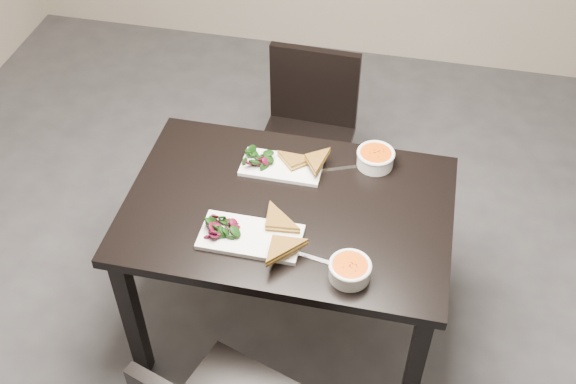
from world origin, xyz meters
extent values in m
cube|color=black|center=(-0.26, 0.28, 0.73)|extent=(1.20, 0.80, 0.04)
cube|color=black|center=(-0.80, -0.06, 0.35)|extent=(0.06, 0.06, 0.71)
cube|color=black|center=(0.28, -0.06, 0.35)|extent=(0.06, 0.06, 0.71)
cube|color=black|center=(-0.80, 0.62, 0.35)|extent=(0.06, 0.06, 0.71)
cube|color=black|center=(0.28, 0.62, 0.35)|extent=(0.06, 0.06, 0.71)
cube|color=black|center=(-0.33, 0.98, 0.43)|extent=(0.43, 0.43, 0.04)
cube|color=black|center=(-0.52, 0.80, 0.21)|extent=(0.04, 0.04, 0.41)
cube|color=black|center=(-0.16, 0.79, 0.21)|extent=(0.04, 0.04, 0.41)
cube|color=black|center=(-0.50, 1.16, 0.21)|extent=(0.04, 0.04, 0.41)
cube|color=black|center=(-0.14, 1.15, 0.21)|extent=(0.04, 0.04, 0.41)
cube|color=black|center=(-0.32, 1.17, 0.65)|extent=(0.42, 0.05, 0.40)
cube|color=white|center=(-0.35, 0.10, 0.76)|extent=(0.36, 0.18, 0.02)
cylinder|color=white|center=(0.01, 0.00, 0.78)|extent=(0.14, 0.14, 0.05)
cylinder|color=#F7440B|center=(0.01, 0.00, 0.80)|extent=(0.12, 0.12, 0.02)
torus|color=white|center=(0.01, 0.00, 0.81)|extent=(0.14, 0.14, 0.01)
cube|color=silver|center=(-0.15, 0.06, 0.75)|extent=(0.18, 0.04, 0.00)
cube|color=white|center=(-0.32, 0.47, 0.76)|extent=(0.31, 0.16, 0.02)
cylinder|color=white|center=(0.03, 0.57, 0.78)|extent=(0.14, 0.14, 0.06)
cylinder|color=#F7440B|center=(0.03, 0.57, 0.80)|extent=(0.12, 0.12, 0.02)
torus|color=white|center=(0.03, 0.57, 0.81)|extent=(0.15, 0.15, 0.01)
cube|color=silver|center=(-0.13, 0.51, 0.75)|extent=(0.17, 0.08, 0.00)
camera|label=1|loc=(0.12, -1.45, 2.57)|focal=43.16mm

